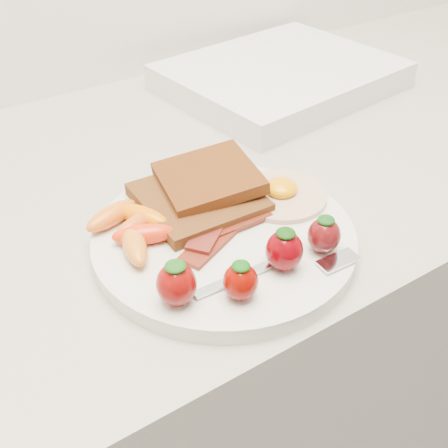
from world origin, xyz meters
TOP-DOWN VIEW (x-y plane):
  - counter at (0.00, 1.70)m, footprint 2.00×0.60m
  - plate at (0.02, 1.54)m, footprint 0.27×0.27m
  - toast_lower at (0.03, 1.60)m, footprint 0.12×0.12m
  - toast_upper at (0.05, 1.61)m, footprint 0.12×0.12m
  - fried_egg at (0.11, 1.56)m, footprint 0.13×0.13m
  - bacon_strips at (0.02, 1.55)m, footprint 0.12×0.09m
  - baby_carrots at (-0.06, 1.59)m, footprint 0.09×0.11m
  - strawberries at (0.01, 1.47)m, footprint 0.19×0.06m
  - fork at (0.04, 1.46)m, footprint 0.16×0.05m
  - appliance at (0.32, 1.83)m, footprint 0.37×0.31m

SIDE VIEW (x-z plane):
  - counter at x=0.00m, z-range 0.00..0.90m
  - plate at x=0.02m, z-range 0.90..0.92m
  - appliance at x=0.32m, z-range 0.90..0.94m
  - fork at x=0.04m, z-range 0.92..0.92m
  - bacon_strips at x=0.02m, z-range 0.92..0.93m
  - fried_egg at x=0.11m, z-range 0.91..0.93m
  - toast_lower at x=0.03m, z-range 0.92..0.93m
  - baby_carrots at x=-0.06m, z-range 0.92..0.94m
  - strawberries at x=0.01m, z-range 0.92..0.96m
  - toast_upper at x=0.05m, z-range 0.93..0.95m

